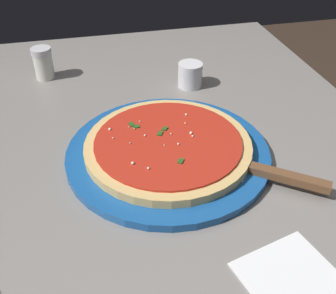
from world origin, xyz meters
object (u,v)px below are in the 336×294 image
Objects in this scene: serving_plate at (168,153)px; napkin_folded_right at (291,278)px; pizza_server at (263,172)px; cup_small_sauce at (190,75)px; parmesan_shaker at (43,63)px; pizza at (168,145)px.

napkin_folded_right is (0.28, 0.09, -0.01)m from serving_plate.
pizza_server is 3.66× the size of cup_small_sauce.
parmesan_shaker is at bearing -110.08° from cup_small_sauce.
serving_plate is 1.77× the size of pizza_server.
serving_plate is at bearing 30.40° from parmesan_shaker.
pizza_server is (0.10, 0.13, 0.01)m from serving_plate.
parmesan_shaker is at bearing -149.60° from pizza.
pizza_server reaches higher than napkin_folded_right.
serving_plate is at bearing 50.35° from pizza.
pizza is at bearing -161.52° from napkin_folded_right.
napkin_folded_right is (0.28, 0.09, -0.02)m from pizza.
pizza_server is at bearing 167.66° from napkin_folded_right.
napkin_folded_right is at bearing 18.48° from pizza.
cup_small_sauce is at bearing 69.92° from parmesan_shaker.
serving_plate is 0.02m from pizza.
pizza is 2.43× the size of napkin_folded_right.
serving_plate is at bearing -126.75° from pizza_server.
serving_plate is at bearing -24.12° from cup_small_sauce.
parmesan_shaker is at bearing -143.13° from pizza_server.
serving_plate is 0.42m from parmesan_shaker.
serving_plate is 6.46× the size of cup_small_sauce.
parmesan_shaker is (-0.36, -0.21, 0.01)m from pizza.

